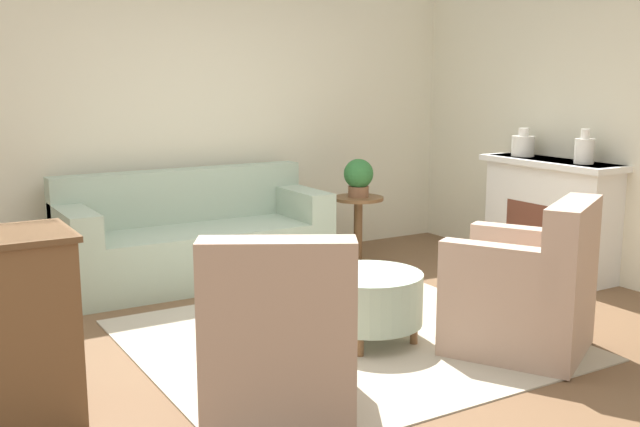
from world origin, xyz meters
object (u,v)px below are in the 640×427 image
(armchair_right, at_px, (528,294))
(ottoman_table, at_px, (369,298))
(couch, at_px, (194,241))
(side_table, at_px, (358,219))
(vase_mantel_far, at_px, (584,150))
(armchair_left, at_px, (279,345))
(potted_plant_on_side_table, at_px, (359,176))
(vase_mantel_near, at_px, (523,145))

(armchair_right, distance_m, ottoman_table, 1.00)
(couch, xyz_separation_m, side_table, (1.52, -0.21, 0.08))
(vase_mantel_far, bearing_deg, armchair_right, -149.14)
(armchair_left, height_order, ottoman_table, armchair_left)
(armchair_left, bearing_deg, couch, 77.47)
(potted_plant_on_side_table, bearing_deg, ottoman_table, -121.83)
(armchair_right, xyz_separation_m, ottoman_table, (-0.74, 0.67, -0.08))
(couch, bearing_deg, vase_mantel_near, -20.67)
(ottoman_table, xyz_separation_m, potted_plant_on_side_table, (1.10, 1.77, 0.52))
(couch, xyz_separation_m, vase_mantel_far, (2.74, -1.71, 0.78))
(vase_mantel_near, bearing_deg, potted_plant_on_side_table, 146.10)
(armchair_left, bearing_deg, armchair_right, -0.00)
(ottoman_table, xyz_separation_m, vase_mantel_far, (2.32, 0.28, 0.82))
(armchair_left, xyz_separation_m, vase_mantel_far, (3.34, 0.94, 0.74))
(armchair_left, distance_m, vase_mantel_near, 3.78)
(side_table, xyz_separation_m, vase_mantel_near, (1.22, -0.82, 0.69))
(side_table, bearing_deg, vase_mantel_near, -33.90)
(armchair_right, bearing_deg, vase_mantel_near, 45.71)
(couch, distance_m, side_table, 1.54)
(side_table, distance_m, vase_mantel_far, 2.06)
(ottoman_table, bearing_deg, armchair_right, -41.97)
(couch, height_order, armchair_left, armchair_left)
(ottoman_table, bearing_deg, vase_mantel_far, 6.81)
(armchair_left, distance_m, armchair_right, 1.75)
(armchair_left, bearing_deg, ottoman_table, 33.42)
(armchair_left, bearing_deg, vase_mantel_far, 15.82)
(side_table, height_order, potted_plant_on_side_table, potted_plant_on_side_table)
(armchair_right, bearing_deg, side_table, 81.62)
(side_table, distance_m, potted_plant_on_side_table, 0.40)
(ottoman_table, relative_size, vase_mantel_near, 2.79)
(side_table, bearing_deg, vase_mantel_far, -50.78)
(vase_mantel_near, bearing_deg, armchair_left, -154.07)
(couch, relative_size, potted_plant_on_side_table, 6.37)
(armchair_right, xyz_separation_m, vase_mantel_far, (1.58, 0.94, 0.74))
(vase_mantel_far, distance_m, potted_plant_on_side_table, 1.96)
(armchair_left, height_order, side_table, armchair_left)
(side_table, bearing_deg, armchair_left, -130.87)
(ottoman_table, distance_m, potted_plant_on_side_table, 2.15)
(side_table, bearing_deg, potted_plant_on_side_table, 0.00)
(potted_plant_on_side_table, bearing_deg, armchair_right, -98.38)
(ottoman_table, bearing_deg, couch, 101.95)
(armchair_left, distance_m, side_table, 3.23)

